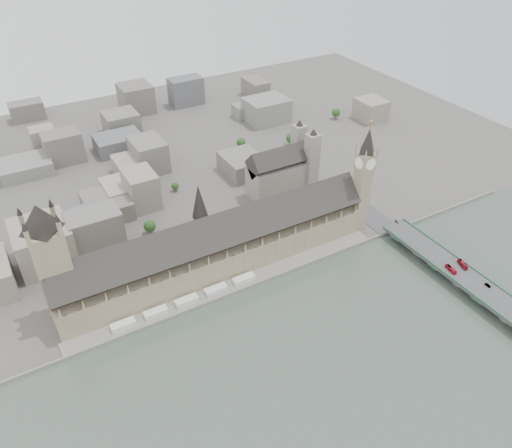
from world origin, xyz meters
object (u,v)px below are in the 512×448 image
westminster_bridge (454,273)px  car_approach (397,222)px  westminster_abbey (283,171)px  car_silver (488,285)px  palace_of_westminster (217,247)px  victoria_tower (51,259)px  red_bus_south (463,264)px  red_bus_north (451,269)px  elizabeth_tower (364,173)px

westminster_bridge → car_approach: 72.84m
westminster_abbey → car_silver: (56.14, -209.52, -14.02)m
palace_of_westminster → victoria_tower: bearing=177.0°
westminster_bridge → red_bus_south: size_ratio=26.58×
victoria_tower → westminster_bridge: size_ratio=0.31×
palace_of_westminster → red_bus_north: 189.56m
westminster_bridge → westminster_abbey: size_ratio=4.78×
westminster_bridge → red_bus_north: bearing=177.6°
victoria_tower → elizabeth_tower: bearing=-4.0°
car_approach → elizabeth_tower: bearing=142.8°
palace_of_westminster → red_bus_north: (156.14, -106.95, -10.85)m
victoria_tower → westminster_abbey: bearing=16.5°
victoria_tower → red_bus_north: (278.14, -113.25, -43.35)m
elizabeth_tower → car_approach: elizabeth_tower is taller
palace_of_westminster → red_bus_south: 200.46m
elizabeth_tower → westminster_bridge: (24.00, -95.50, -52.96)m
westminster_bridge → car_silver: 28.13m
westminster_bridge → red_bus_south: bearing=-3.3°
westminster_abbey → car_approach: size_ratio=13.18×
elizabeth_tower → westminster_abbey: bearing=107.3°
red_bus_north → victoria_tower: bearing=165.8°
palace_of_westminster → car_approach: palace_of_westminster is taller
elizabeth_tower → red_bus_north: bearing=-79.2°
elizabeth_tower → palace_of_westminster: bearing=175.2°
palace_of_westminster → red_bus_north: bearing=-34.4°
palace_of_westminster → westminster_bridge: palace_of_westminster is taller
elizabeth_tower → victoria_tower: size_ratio=1.07×
palace_of_westminster → westminster_abbey: westminster_abbey is taller
victoria_tower → westminster_bridge: bearing=-21.8°
westminster_bridge → red_bus_south: (6.80, -0.40, 6.83)m
elizabeth_tower → red_bus_south: elizabeth_tower is taller
westminster_abbey → red_bus_south: 192.28m
elizabeth_tower → red_bus_south: size_ratio=8.79×
victoria_tower → car_approach: size_ratio=19.38×
red_bus_south → car_silver: size_ratio=2.50×
elizabeth_tower → red_bus_south: (30.80, -95.90, -46.13)m
red_bus_north → car_approach: red_bus_north is taller
red_bus_south → red_bus_north: bearing=-163.3°
westminster_bridge → car_silver: size_ratio=66.34×
palace_of_westminster → victoria_tower: 126.41m
westminster_bridge → car_silver: car_silver is taller
car_silver → victoria_tower: bearing=151.6°
palace_of_westminster → car_silver: size_ratio=54.09×
palace_of_westminster → car_silver: 214.63m
elizabeth_tower → westminster_bridge: 111.81m
westminster_abbey → red_bus_north: size_ratio=5.91×
palace_of_westminster → car_silver: palace_of_westminster is taller
westminster_abbey → westminster_bridge: bearing=-74.4°
westminster_bridge → car_approach: (3.32, 72.52, 5.87)m
victoria_tower → red_bus_south: 315.29m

